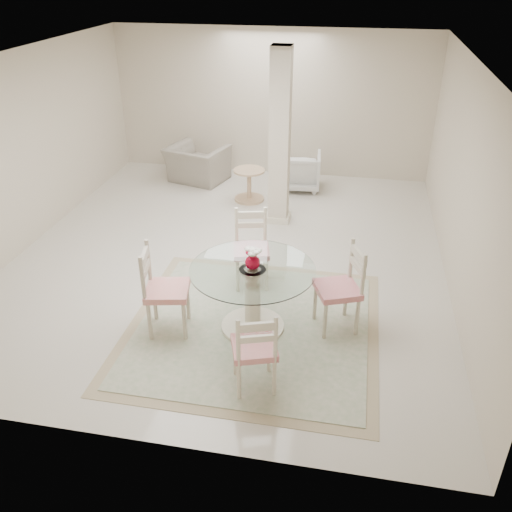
% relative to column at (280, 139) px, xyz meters
% --- Properties ---
extents(ground, '(7.00, 7.00, 0.00)m').
position_rel_column_xyz_m(ground, '(-0.50, -1.30, -1.35)').
color(ground, beige).
rests_on(ground, ground).
extents(room_shell, '(6.02, 7.02, 2.71)m').
position_rel_column_xyz_m(room_shell, '(-0.50, -1.30, 0.51)').
color(room_shell, beige).
rests_on(room_shell, ground).
extents(column, '(0.30, 0.30, 2.70)m').
position_rel_column_xyz_m(column, '(0.00, 0.00, 0.00)').
color(column, beige).
rests_on(column, ground).
extents(area_rug, '(2.87, 2.87, 0.02)m').
position_rel_column_xyz_m(area_rug, '(0.16, -2.97, -1.34)').
color(area_rug, tan).
rests_on(area_rug, ground).
extents(dining_table, '(1.38, 1.38, 0.80)m').
position_rel_column_xyz_m(dining_table, '(0.16, -2.97, -0.94)').
color(dining_table, beige).
rests_on(dining_table, ground).
extents(red_vase, '(0.20, 0.18, 0.26)m').
position_rel_column_xyz_m(red_vase, '(0.17, -2.97, -0.42)').
color(red_vase, '#AA0521').
rests_on(red_vase, dining_table).
extents(dining_chair_east, '(0.60, 0.60, 1.15)m').
position_rel_column_xyz_m(dining_chair_east, '(1.16, -2.74, -0.74)').
color(dining_chair_east, beige).
rests_on(dining_chair_east, ground).
extents(dining_chair_north, '(0.54, 0.54, 1.12)m').
position_rel_column_xyz_m(dining_chair_north, '(-0.05, -1.97, -0.76)').
color(dining_chair_north, '#F0E8C5').
rests_on(dining_chair_north, ground).
extents(dining_chair_west, '(0.56, 0.56, 1.18)m').
position_rel_column_xyz_m(dining_chair_west, '(-0.84, -3.19, -0.73)').
color(dining_chair_west, beige).
rests_on(dining_chair_west, ground).
extents(dining_chair_south, '(0.54, 0.54, 1.06)m').
position_rel_column_xyz_m(dining_chair_south, '(0.39, -3.96, -0.79)').
color(dining_chair_south, beige).
rests_on(dining_chair_south, ground).
extents(recliner_taupe, '(1.24, 1.15, 0.67)m').
position_rel_column_xyz_m(recliner_taupe, '(-1.78, 1.45, -1.02)').
color(recliner_taupe, gray).
rests_on(recliner_taupe, ground).
extents(armchair_white, '(0.78, 0.80, 0.68)m').
position_rel_column_xyz_m(armchair_white, '(0.17, 1.44, -1.01)').
color(armchair_white, white).
rests_on(armchair_white, ground).
extents(side_table, '(0.54, 0.54, 0.56)m').
position_rel_column_xyz_m(side_table, '(-0.63, 0.71, -1.09)').
color(side_table, tan).
rests_on(side_table, ground).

